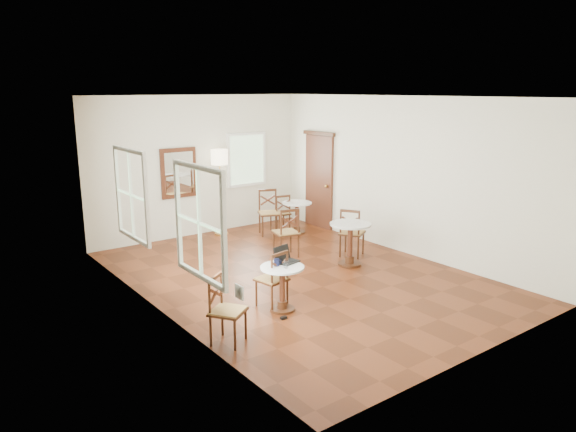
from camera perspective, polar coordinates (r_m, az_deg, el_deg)
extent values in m
plane|color=#57240F|center=(9.25, 1.12, -6.38)|extent=(7.00, 7.00, 0.00)
cube|color=silver|center=(11.78, -9.42, 5.25)|extent=(5.00, 0.02, 3.00)
cube|color=silver|center=(6.54, 20.42, -1.90)|extent=(5.00, 0.02, 3.00)
cube|color=silver|center=(7.61, -13.83, 0.63)|extent=(0.02, 7.00, 3.00)
cube|color=silver|center=(10.56, 11.94, 4.22)|extent=(0.02, 7.00, 3.00)
cube|color=white|center=(8.71, 1.21, 12.53)|extent=(5.00, 7.00, 0.02)
cube|color=#592D19|center=(12.30, 3.30, 3.63)|extent=(0.06, 0.90, 2.10)
cube|color=#402010|center=(12.15, 3.30, 8.74)|extent=(0.08, 1.02, 0.08)
sphere|color=#BF8C3F|center=(12.03, 4.06, 3.16)|extent=(0.07, 0.07, 0.07)
cube|color=#4C2314|center=(11.54, -11.52, 4.50)|extent=(0.80, 0.05, 1.05)
cube|color=white|center=(11.51, -11.45, 4.48)|extent=(0.64, 0.02, 0.88)
cube|color=white|center=(5.98, -5.18, -8.03)|extent=(0.02, 0.16, 0.16)
torus|color=red|center=(5.99, -5.06, -8.00)|extent=(0.02, 0.12, 0.12)
cube|color=white|center=(6.55, -9.45, -0.75)|extent=(0.06, 1.22, 1.42)
cube|color=white|center=(8.52, -16.34, 2.16)|extent=(0.06, 1.22, 1.42)
cube|color=white|center=(12.34, -4.41, 5.99)|extent=(1.02, 0.06, 1.22)
cylinder|color=#402010|center=(7.89, -0.61, -9.83)|extent=(0.36, 0.36, 0.04)
cylinder|color=#402010|center=(7.86, -0.61, -9.35)|extent=(0.14, 0.14, 0.11)
cylinder|color=#4C2314|center=(7.76, -0.62, -7.51)|extent=(0.08, 0.08, 0.54)
cylinder|color=#402010|center=(7.68, -0.62, -5.76)|extent=(0.13, 0.13, 0.05)
cylinder|color=silver|center=(7.66, -0.62, -5.47)|extent=(0.63, 0.63, 0.03)
cylinder|color=#402010|center=(9.87, 6.53, -5.07)|extent=(0.42, 0.42, 0.04)
cylinder|color=#402010|center=(9.84, 6.54, -4.60)|extent=(0.17, 0.17, 0.13)
cylinder|color=#4C2314|center=(9.75, 6.59, -2.82)|extent=(0.10, 0.10, 0.63)
cylinder|color=#402010|center=(9.67, 6.64, -1.14)|extent=(0.15, 0.15, 0.06)
cylinder|color=silver|center=(9.66, 6.65, -0.86)|extent=(0.74, 0.74, 0.03)
cylinder|color=#402010|center=(11.95, 0.95, -1.71)|extent=(0.37, 0.37, 0.04)
cylinder|color=#402010|center=(11.93, 0.95, -1.36)|extent=(0.15, 0.15, 0.11)
cylinder|color=#4C2314|center=(11.86, 0.95, -0.05)|extent=(0.08, 0.08, 0.56)
cylinder|color=#402010|center=(11.80, 0.96, 1.19)|extent=(0.13, 0.13, 0.06)
cylinder|color=silver|center=(11.80, 0.96, 1.39)|extent=(0.66, 0.66, 0.03)
cylinder|color=#402010|center=(8.19, -1.74, -7.56)|extent=(0.03, 0.03, 0.40)
cylinder|color=#402010|center=(7.98, -0.07, -8.13)|extent=(0.03, 0.03, 0.40)
cylinder|color=#402010|center=(7.98, -3.38, -8.16)|extent=(0.03, 0.03, 0.40)
cylinder|color=#402010|center=(7.77, -1.70, -8.77)|extent=(0.03, 0.03, 0.40)
cube|color=#402010|center=(7.90, -1.73, -6.76)|extent=(0.46, 0.46, 0.03)
cube|color=olive|center=(7.90, -1.74, -6.67)|extent=(0.44, 0.44, 0.04)
cylinder|color=#402010|center=(7.84, -0.07, -5.23)|extent=(0.03, 0.03, 0.45)
cylinder|color=#402010|center=(7.62, -1.72, -5.80)|extent=(0.03, 0.03, 0.45)
cube|color=#402010|center=(7.66, -0.89, -4.05)|extent=(0.34, 0.09, 0.04)
cube|color=#4C2314|center=(7.72, -0.89, -5.45)|extent=(0.29, 0.08, 0.20)
cube|color=#4C2314|center=(7.72, -0.89, -5.45)|extent=(0.29, 0.08, 0.20)
cylinder|color=#402010|center=(6.73, -5.65, -12.43)|extent=(0.03, 0.03, 0.41)
cylinder|color=#402010|center=(6.86, -8.20, -11.97)|extent=(0.03, 0.03, 0.41)
cylinder|color=#402010|center=(7.00, -4.51, -11.34)|extent=(0.03, 0.03, 0.41)
cylinder|color=#402010|center=(7.13, -6.98, -10.93)|extent=(0.03, 0.03, 0.41)
cube|color=#402010|center=(6.84, -6.38, -10.06)|extent=(0.56, 0.56, 0.03)
cube|color=olive|center=(6.84, -6.39, -9.96)|extent=(0.53, 0.53, 0.04)
cylinder|color=#402010|center=(6.69, -8.33, -8.61)|extent=(0.03, 0.03, 0.46)
cylinder|color=#402010|center=(6.96, -7.08, -7.67)|extent=(0.03, 0.03, 0.46)
cube|color=#402010|center=(6.75, -7.75, -6.47)|extent=(0.31, 0.22, 0.05)
cube|color=#4C2314|center=(6.82, -7.70, -8.06)|extent=(0.26, 0.18, 0.20)
cube|color=#4C2314|center=(6.82, -7.70, -8.06)|extent=(0.26, 0.18, 0.20)
cylinder|color=#402010|center=(10.49, 0.29, -2.69)|extent=(0.04, 0.04, 0.45)
cylinder|color=#402010|center=(10.18, 1.12, -3.20)|extent=(0.04, 0.04, 0.45)
cylinder|color=#402010|center=(10.36, -1.53, -2.91)|extent=(0.04, 0.04, 0.45)
cylinder|color=#402010|center=(10.04, -0.74, -3.44)|extent=(0.04, 0.04, 0.45)
cube|color=#402010|center=(10.20, -0.22, -1.82)|extent=(0.53, 0.53, 0.03)
cube|color=olive|center=(10.20, -0.22, -1.74)|extent=(0.50, 0.50, 0.04)
cylinder|color=#402010|center=(10.06, 1.13, -0.61)|extent=(0.04, 0.04, 0.50)
cylinder|color=#402010|center=(9.91, -0.75, -0.82)|extent=(0.04, 0.04, 0.50)
cube|color=#402010|center=(9.93, 0.20, 0.57)|extent=(0.38, 0.12, 0.05)
cube|color=#4C2314|center=(9.98, 0.20, -0.66)|extent=(0.32, 0.10, 0.22)
cube|color=#4C2314|center=(9.98, 0.20, -0.66)|extent=(0.32, 0.10, 0.22)
cylinder|color=#402010|center=(10.48, 7.97, -2.86)|extent=(0.04, 0.04, 0.44)
cylinder|color=#402010|center=(10.16, 7.45, -3.37)|extent=(0.04, 0.04, 0.44)
cylinder|color=#402010|center=(10.58, 6.12, -2.66)|extent=(0.04, 0.04, 0.44)
cylinder|color=#402010|center=(10.25, 5.55, -3.16)|extent=(0.04, 0.04, 0.44)
cube|color=#402010|center=(10.30, 6.81, -1.81)|extent=(0.59, 0.59, 0.03)
cube|color=olive|center=(10.30, 6.81, -1.73)|extent=(0.56, 0.56, 0.04)
cylinder|color=#402010|center=(10.03, 7.53, -0.83)|extent=(0.04, 0.04, 0.49)
cylinder|color=#402010|center=(10.13, 5.60, -0.64)|extent=(0.04, 0.04, 0.49)
cube|color=#402010|center=(10.03, 6.60, 0.52)|extent=(0.22, 0.34, 0.05)
cube|color=#4C2314|center=(10.08, 6.56, -0.68)|extent=(0.18, 0.29, 0.22)
cube|color=#4C2314|center=(10.08, 6.56, -0.68)|extent=(0.18, 0.29, 0.22)
cylinder|color=#402010|center=(12.28, -0.48, -0.43)|extent=(0.03, 0.03, 0.40)
cylinder|color=#402010|center=(12.00, 0.18, -0.75)|extent=(0.03, 0.03, 0.40)
cylinder|color=#402010|center=(12.15, -1.83, -0.58)|extent=(0.03, 0.03, 0.40)
cylinder|color=#402010|center=(11.87, -1.20, -0.92)|extent=(0.03, 0.03, 0.40)
cube|color=#402010|center=(12.02, -0.84, 0.27)|extent=(0.46, 0.46, 0.03)
cube|color=olive|center=(12.02, -0.84, 0.33)|extent=(0.43, 0.43, 0.04)
cylinder|color=#402010|center=(11.90, 0.18, 1.21)|extent=(0.03, 0.03, 0.44)
cylinder|color=#402010|center=(11.77, -1.21, 1.06)|extent=(0.03, 0.03, 0.44)
cube|color=#402010|center=(11.79, -0.51, 2.10)|extent=(0.34, 0.09, 0.04)
cube|color=#4C2314|center=(11.83, -0.51, 1.18)|extent=(0.29, 0.08, 0.19)
cube|color=#4C2314|center=(11.83, -0.51, 1.18)|extent=(0.29, 0.08, 0.19)
cylinder|color=#402010|center=(11.58, -2.71, -1.13)|extent=(0.04, 0.04, 0.46)
cylinder|color=#402010|center=(11.93, -3.02, -0.70)|extent=(0.04, 0.04, 0.46)
cylinder|color=#402010|center=(11.65, -0.92, -1.03)|extent=(0.04, 0.04, 0.46)
cylinder|color=#402010|center=(12.00, -1.29, -0.60)|extent=(0.04, 0.04, 0.46)
cube|color=#402010|center=(11.73, -1.99, 0.26)|extent=(0.60, 0.60, 0.03)
cube|color=olive|center=(11.73, -1.99, 0.33)|extent=(0.57, 0.57, 0.04)
cylinder|color=#402010|center=(11.82, -3.05, 1.59)|extent=(0.04, 0.04, 0.51)
cylinder|color=#402010|center=(11.89, -1.30, 1.68)|extent=(0.04, 0.04, 0.51)
cube|color=#402010|center=(11.81, -2.18, 2.76)|extent=(0.37, 0.19, 0.05)
cube|color=#4C2314|center=(11.85, -2.17, 1.68)|extent=(0.31, 0.16, 0.23)
cube|color=#4C2314|center=(11.85, -2.17, 1.68)|extent=(0.31, 0.16, 0.23)
cylinder|color=#BF8C3F|center=(11.92, -7.06, -1.86)|extent=(0.30, 0.30, 0.03)
cylinder|color=#BF8C3F|center=(11.73, -7.17, 2.09)|extent=(0.03, 0.03, 1.71)
cylinder|color=beige|center=(11.59, -7.30, 6.23)|extent=(0.36, 0.36, 0.32)
cube|color=black|center=(7.83, -0.02, -4.87)|extent=(0.36, 0.29, 0.02)
cube|color=black|center=(7.83, -0.02, -4.80)|extent=(0.28, 0.19, 0.00)
cube|color=black|center=(7.87, -0.65, -3.94)|extent=(0.32, 0.13, 0.21)
cube|color=silver|center=(7.87, -0.65, -3.94)|extent=(0.28, 0.11, 0.18)
ellipsoid|color=black|center=(7.79, -1.00, -4.91)|extent=(0.09, 0.06, 0.03)
cylinder|color=black|center=(7.67, -1.22, -4.95)|extent=(0.08, 0.08, 0.10)
torus|color=black|center=(7.70, -0.92, -4.88)|extent=(0.07, 0.01, 0.07)
cylinder|color=white|center=(7.58, -0.22, -5.13)|extent=(0.07, 0.07, 0.11)
cube|color=black|center=(7.61, -0.47, -10.75)|extent=(0.09, 0.05, 0.04)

